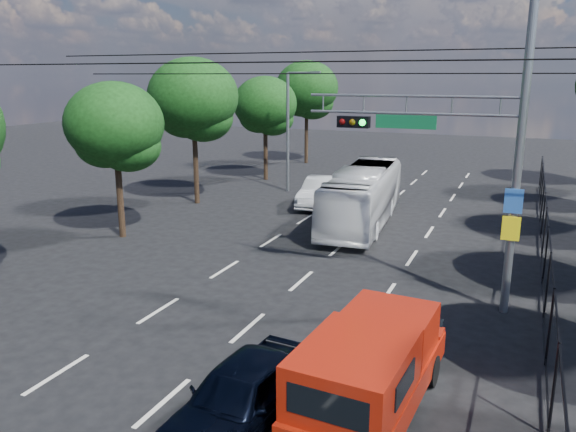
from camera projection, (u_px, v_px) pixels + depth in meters
The scene contains 14 objects.
ground at pixel (163, 402), 12.07m from camera, with size 120.00×120.00×0.00m, color black.
lane_markings at pixel (352, 236), 24.56m from camera, with size 6.12×38.00×0.01m.
signal_mast at pixel (475, 133), 15.91m from camera, with size 6.43×0.39×9.50m.
streetlight_left at pixel (290, 126), 33.15m from camera, with size 2.09×0.22×7.08m.
utility_wires at pixel (312, 63), 18.19m from camera, with size 22.00×5.04×0.74m.
fence_right at pixel (545, 245), 19.78m from camera, with size 0.06×34.03×2.00m.
tree_left_b at pixel (116, 131), 23.40m from camera, with size 4.08×4.08×6.63m.
tree_left_c at pixel (194, 103), 29.67m from camera, with size 4.80×4.80×7.80m.
tree_left_d at pixel (266, 109), 36.82m from camera, with size 4.20×4.20×6.83m.
tree_left_e at pixel (307, 93), 43.83m from camera, with size 4.92×4.92×7.99m.
red_pickup at pixel (371, 367), 11.44m from camera, with size 2.26×5.46×1.99m.
navy_hatchback at pixel (241, 396), 10.99m from camera, with size 1.71×4.25×1.45m, color black.
white_bus at pixel (363, 196), 26.28m from camera, with size 2.29×9.78×2.73m, color silver.
white_van at pixel (321, 192), 30.10m from camera, with size 1.64×4.70×1.55m, color silver.
Camera 1 is at (6.70, -8.81, 6.83)m, focal length 35.00 mm.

